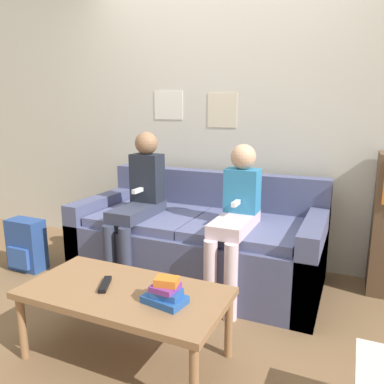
{
  "coord_description": "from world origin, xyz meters",
  "views": [
    {
      "loc": [
        1.11,
        -2.07,
        1.33
      ],
      "look_at": [
        0.0,
        0.43,
        0.73
      ],
      "focal_mm": 35.0,
      "sensor_mm": 36.0,
      "label": 1
    }
  ],
  "objects_px": {
    "couch": "(199,242)",
    "person_right": "(236,213)",
    "tv_remote": "(105,284)",
    "backpack": "(26,245)",
    "coffee_table": "(125,297)",
    "person_left": "(139,198)"
  },
  "relations": [
    {
      "from": "coffee_table",
      "to": "tv_remote",
      "type": "distance_m",
      "value": 0.13
    },
    {
      "from": "couch",
      "to": "person_left",
      "type": "distance_m",
      "value": 0.6
    },
    {
      "from": "person_left",
      "to": "tv_remote",
      "type": "xyz_separation_m",
      "value": [
        0.35,
        -0.91,
        -0.25
      ]
    },
    {
      "from": "person_right",
      "to": "backpack",
      "type": "relative_size",
      "value": 2.52
    },
    {
      "from": "couch",
      "to": "person_right",
      "type": "distance_m",
      "value": 0.54
    },
    {
      "from": "couch",
      "to": "person_right",
      "type": "height_order",
      "value": "person_right"
    },
    {
      "from": "couch",
      "to": "person_right",
      "type": "relative_size",
      "value": 1.74
    },
    {
      "from": "coffee_table",
      "to": "person_left",
      "type": "distance_m",
      "value": 1.06
    },
    {
      "from": "couch",
      "to": "coffee_table",
      "type": "xyz_separation_m",
      "value": [
        0.04,
        -1.11,
        0.07
      ]
    },
    {
      "from": "couch",
      "to": "person_right",
      "type": "bearing_deg",
      "value": -29.73
    },
    {
      "from": "person_right",
      "to": "couch",
      "type": "bearing_deg",
      "value": 150.27
    },
    {
      "from": "person_left",
      "to": "person_right",
      "type": "xyz_separation_m",
      "value": [
        0.8,
        -0.01,
        -0.03
      ]
    },
    {
      "from": "person_right",
      "to": "backpack",
      "type": "distance_m",
      "value": 1.83
    },
    {
      "from": "coffee_table",
      "to": "backpack",
      "type": "xyz_separation_m",
      "value": [
        -1.43,
        0.65,
        -0.15
      ]
    },
    {
      "from": "couch",
      "to": "person_right",
      "type": "xyz_separation_m",
      "value": [
        0.37,
        -0.21,
        0.34
      ]
    },
    {
      "from": "coffee_table",
      "to": "person_right",
      "type": "height_order",
      "value": "person_right"
    },
    {
      "from": "couch",
      "to": "tv_remote",
      "type": "relative_size",
      "value": 11.18
    },
    {
      "from": "coffee_table",
      "to": "backpack",
      "type": "distance_m",
      "value": 1.58
    },
    {
      "from": "tv_remote",
      "to": "backpack",
      "type": "xyz_separation_m",
      "value": [
        -1.31,
        0.65,
        -0.2
      ]
    },
    {
      "from": "coffee_table",
      "to": "person_right",
      "type": "distance_m",
      "value": 0.99
    },
    {
      "from": "backpack",
      "to": "tv_remote",
      "type": "bearing_deg",
      "value": -26.39
    },
    {
      "from": "tv_remote",
      "to": "backpack",
      "type": "height_order",
      "value": "backpack"
    }
  ]
}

